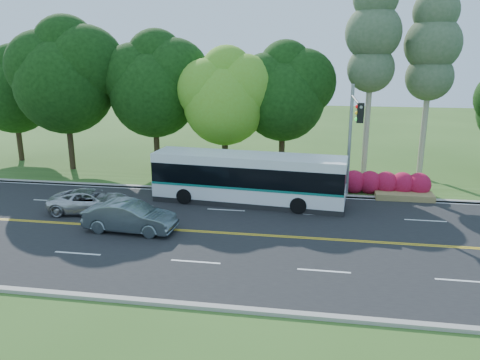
# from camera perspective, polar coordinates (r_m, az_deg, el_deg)

# --- Properties ---
(ground) EXTENTS (120.00, 120.00, 0.00)m
(ground) POSITION_cam_1_polar(r_m,az_deg,el_deg) (23.74, -2.13, -6.49)
(ground) COLOR #31551C
(ground) RESTS_ON ground
(road) EXTENTS (60.00, 14.00, 0.02)m
(road) POSITION_cam_1_polar(r_m,az_deg,el_deg) (23.73, -2.13, -6.47)
(road) COLOR black
(road) RESTS_ON ground
(curb_north) EXTENTS (60.00, 0.30, 0.15)m
(curb_north) POSITION_cam_1_polar(r_m,az_deg,el_deg) (30.37, 0.51, -1.40)
(curb_north) COLOR #9E998F
(curb_north) RESTS_ON ground
(curb_south) EXTENTS (60.00, 0.30, 0.15)m
(curb_south) POSITION_cam_1_polar(r_m,az_deg,el_deg) (17.45, -6.89, -14.87)
(curb_south) COLOR #9E998F
(curb_south) RESTS_ON ground
(grass_verge) EXTENTS (60.00, 4.00, 0.10)m
(grass_verge) POSITION_cam_1_polar(r_m,az_deg,el_deg) (32.13, 1.01, -0.51)
(grass_verge) COLOR #31551C
(grass_verge) RESTS_ON ground
(lane_markings) EXTENTS (57.60, 13.82, 0.00)m
(lane_markings) POSITION_cam_1_polar(r_m,az_deg,el_deg) (23.75, -2.35, -6.42)
(lane_markings) COLOR gold
(lane_markings) RESTS_ON road
(tree_row) EXTENTS (44.70, 9.10, 13.84)m
(tree_row) POSITION_cam_1_polar(r_m,az_deg,el_deg) (35.11, -6.72, 11.82)
(tree_row) COLOR black
(tree_row) RESTS_ON ground
(bougainvillea_hedge) EXTENTS (9.50, 2.25, 1.50)m
(bougainvillea_hedge) POSITION_cam_1_polar(r_m,az_deg,el_deg) (30.96, 14.06, -0.31)
(bougainvillea_hedge) COLOR #A20D1F
(bougainvillea_hedge) RESTS_ON ground
(traffic_signal) EXTENTS (0.42, 6.10, 7.00)m
(traffic_signal) POSITION_cam_1_polar(r_m,az_deg,el_deg) (27.40, 13.59, 6.20)
(traffic_signal) COLOR gray
(traffic_signal) RESTS_ON ground
(transit_bus) EXTENTS (11.58, 3.55, 2.98)m
(transit_bus) POSITION_cam_1_polar(r_m,az_deg,el_deg) (27.85, 0.96, 0.09)
(transit_bus) COLOR white
(transit_bus) RESTS_ON road
(sedan) EXTENTS (4.75, 1.91, 1.53)m
(sedan) POSITION_cam_1_polar(r_m,az_deg,el_deg) (24.32, -13.25, -4.38)
(sedan) COLOR slate
(sedan) RESTS_ON road
(suv) EXTENTS (4.90, 2.77, 1.29)m
(suv) POSITION_cam_1_polar(r_m,az_deg,el_deg) (27.82, -17.66, -2.46)
(suv) COLOR silver
(suv) RESTS_ON road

